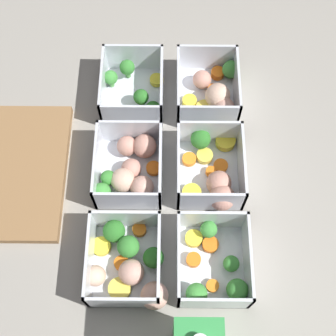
{
  "coord_description": "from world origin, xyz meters",
  "views": [
    {
      "loc": [
        -0.37,
        -0.0,
        0.83
      ],
      "look_at": [
        0.0,
        0.0,
        0.03
      ],
      "focal_mm": 50.0,
      "sensor_mm": 36.0,
      "label": 1
    }
  ],
  "objects_px": {
    "container_far_left": "(127,264)",
    "container_far_right": "(132,89)",
    "container_near_left": "(212,265)",
    "container_far_center": "(129,168)",
    "container_near_right": "(211,90)",
    "container_near_center": "(211,172)"
  },
  "relations": [
    {
      "from": "container_far_left",
      "to": "container_far_right",
      "type": "relative_size",
      "value": 1.08
    },
    {
      "from": "container_near_left",
      "to": "container_near_right",
      "type": "bearing_deg",
      "value": -1.63
    },
    {
      "from": "container_near_right",
      "to": "container_far_right",
      "type": "relative_size",
      "value": 0.95
    },
    {
      "from": "container_far_right",
      "to": "container_near_left",
      "type": "bearing_deg",
      "value": -157.15
    },
    {
      "from": "container_far_left",
      "to": "container_far_right",
      "type": "xyz_separation_m",
      "value": [
        0.36,
        0.01,
        0.0
      ]
    },
    {
      "from": "container_near_left",
      "to": "container_far_left",
      "type": "xyz_separation_m",
      "value": [
        0.0,
        0.15,
        0.0
      ]
    },
    {
      "from": "container_near_center",
      "to": "container_far_left",
      "type": "relative_size",
      "value": 1.04
    },
    {
      "from": "container_far_right",
      "to": "container_near_right",
      "type": "bearing_deg",
      "value": -90.04
    },
    {
      "from": "container_near_right",
      "to": "container_far_right",
      "type": "bearing_deg",
      "value": 89.96
    },
    {
      "from": "container_near_left",
      "to": "container_far_left",
      "type": "height_order",
      "value": "same"
    },
    {
      "from": "container_near_right",
      "to": "container_far_left",
      "type": "distance_m",
      "value": 0.39
    },
    {
      "from": "container_near_left",
      "to": "container_near_right",
      "type": "distance_m",
      "value": 0.36
    },
    {
      "from": "container_near_center",
      "to": "container_near_right",
      "type": "distance_m",
      "value": 0.18
    },
    {
      "from": "container_near_right",
      "to": "container_near_left",
      "type": "bearing_deg",
      "value": 178.37
    },
    {
      "from": "container_far_left",
      "to": "container_far_center",
      "type": "xyz_separation_m",
      "value": [
        0.18,
        0.01,
        -0.0
      ]
    },
    {
      "from": "container_near_right",
      "to": "container_near_center",
      "type": "bearing_deg",
      "value": 177.87
    },
    {
      "from": "container_near_center",
      "to": "container_far_right",
      "type": "relative_size",
      "value": 1.12
    },
    {
      "from": "container_far_center",
      "to": "container_near_center",
      "type": "bearing_deg",
      "value": -92.49
    },
    {
      "from": "container_far_center",
      "to": "container_far_right",
      "type": "xyz_separation_m",
      "value": [
        0.18,
        0.0,
        0.0
      ]
    },
    {
      "from": "container_near_center",
      "to": "container_near_right",
      "type": "relative_size",
      "value": 1.18
    },
    {
      "from": "container_far_center",
      "to": "container_far_right",
      "type": "distance_m",
      "value": 0.18
    },
    {
      "from": "container_near_center",
      "to": "container_far_left",
      "type": "bearing_deg",
      "value": 139.43
    }
  ]
}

